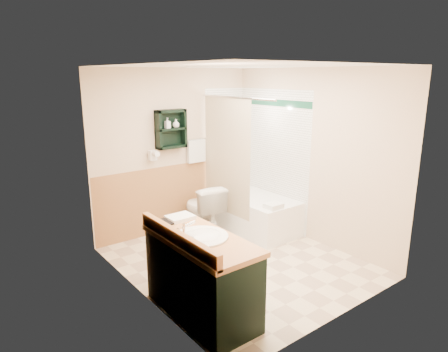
# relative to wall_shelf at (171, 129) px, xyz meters

# --- Properties ---
(floor) EXTENTS (3.00, 3.00, 0.00)m
(floor) POSITION_rel_wall_shelf_xyz_m (0.10, -1.41, -1.55)
(floor) COLOR beige
(floor) RESTS_ON ground
(back_wall) EXTENTS (2.60, 0.04, 2.40)m
(back_wall) POSITION_rel_wall_shelf_xyz_m (0.10, 0.11, -0.35)
(back_wall) COLOR beige
(back_wall) RESTS_ON ground
(left_wall) EXTENTS (0.04, 3.00, 2.40)m
(left_wall) POSITION_rel_wall_shelf_xyz_m (-1.22, -1.41, -0.35)
(left_wall) COLOR beige
(left_wall) RESTS_ON ground
(right_wall) EXTENTS (0.04, 3.00, 2.40)m
(right_wall) POSITION_rel_wall_shelf_xyz_m (1.42, -1.41, -0.35)
(right_wall) COLOR beige
(right_wall) RESTS_ON ground
(ceiling) EXTENTS (2.60, 3.00, 0.04)m
(ceiling) POSITION_rel_wall_shelf_xyz_m (0.10, -1.41, 0.87)
(ceiling) COLOR white
(ceiling) RESTS_ON back_wall
(wainscot_left) EXTENTS (2.98, 2.98, 1.00)m
(wainscot_left) POSITION_rel_wall_shelf_xyz_m (-1.19, -1.41, -1.05)
(wainscot_left) COLOR tan
(wainscot_left) RESTS_ON left_wall
(wainscot_back) EXTENTS (2.58, 2.58, 1.00)m
(wainscot_back) POSITION_rel_wall_shelf_xyz_m (0.10, 0.08, -1.05)
(wainscot_back) COLOR tan
(wainscot_back) RESTS_ON back_wall
(mirror_frame) EXTENTS (1.30, 1.30, 1.00)m
(mirror_frame) POSITION_rel_wall_shelf_xyz_m (-1.17, -1.96, -0.05)
(mirror_frame) COLOR brown
(mirror_frame) RESTS_ON left_wall
(mirror_glass) EXTENTS (1.20, 1.20, 0.90)m
(mirror_glass) POSITION_rel_wall_shelf_xyz_m (-1.17, -1.96, -0.05)
(mirror_glass) COLOR white
(mirror_glass) RESTS_ON left_wall
(tile_right) EXTENTS (1.50, 1.50, 2.10)m
(tile_right) POSITION_rel_wall_shelf_xyz_m (1.38, -0.66, -0.50)
(tile_right) COLOR white
(tile_right) RESTS_ON right_wall
(tile_back) EXTENTS (0.95, 0.95, 2.10)m
(tile_back) POSITION_rel_wall_shelf_xyz_m (1.13, 0.07, -0.50)
(tile_back) COLOR white
(tile_back) RESTS_ON back_wall
(tile_accent) EXTENTS (1.50, 1.50, 0.10)m
(tile_accent) POSITION_rel_wall_shelf_xyz_m (1.37, -0.66, 0.35)
(tile_accent) COLOR #144832
(tile_accent) RESTS_ON right_wall
(wall_shelf) EXTENTS (0.45, 0.15, 0.55)m
(wall_shelf) POSITION_rel_wall_shelf_xyz_m (0.00, 0.00, 0.00)
(wall_shelf) COLOR black
(wall_shelf) RESTS_ON back_wall
(hair_dryer) EXTENTS (0.10, 0.24, 0.18)m
(hair_dryer) POSITION_rel_wall_shelf_xyz_m (-0.30, 0.02, -0.35)
(hair_dryer) COLOR silver
(hair_dryer) RESTS_ON back_wall
(towel_bar) EXTENTS (0.40, 0.06, 0.40)m
(towel_bar) POSITION_rel_wall_shelf_xyz_m (0.45, 0.04, -0.20)
(towel_bar) COLOR silver
(towel_bar) RESTS_ON back_wall
(curtain_rod) EXTENTS (0.03, 1.60, 0.03)m
(curtain_rod) POSITION_rel_wall_shelf_xyz_m (0.63, -0.66, 0.45)
(curtain_rod) COLOR silver
(curtain_rod) RESTS_ON back_wall
(shower_curtain) EXTENTS (1.05, 1.05, 1.70)m
(shower_curtain) POSITION_rel_wall_shelf_xyz_m (0.63, -0.48, -0.40)
(shower_curtain) COLOR beige
(shower_curtain) RESTS_ON curtain_rod
(vanity) EXTENTS (0.59, 1.28, 0.81)m
(vanity) POSITION_rel_wall_shelf_xyz_m (-0.89, -2.04, -1.14)
(vanity) COLOR black
(vanity) RESTS_ON ground
(bathtub) EXTENTS (0.77, 1.50, 0.52)m
(bathtub) POSITION_rel_wall_shelf_xyz_m (1.03, -0.61, -1.29)
(bathtub) COLOR white
(bathtub) RESTS_ON ground
(toilet) EXTENTS (0.52, 0.82, 0.76)m
(toilet) POSITION_rel_wall_shelf_xyz_m (0.27, -0.37, -1.17)
(toilet) COLOR white
(toilet) RESTS_ON ground
(counter_towel) EXTENTS (0.27, 0.21, 0.04)m
(counter_towel) POSITION_rel_wall_shelf_xyz_m (-0.79, -1.51, -0.72)
(counter_towel) COLOR silver
(counter_towel) RESTS_ON vanity
(vanity_book) EXTENTS (0.16, 0.04, 0.21)m
(vanity_book) POSITION_rel_wall_shelf_xyz_m (-1.06, -1.52, -0.63)
(vanity_book) COLOR black
(vanity_book) RESTS_ON vanity
(tub_towel) EXTENTS (0.23, 0.19, 0.07)m
(tub_towel) POSITION_rel_wall_shelf_xyz_m (0.86, -1.24, -1.00)
(tub_towel) COLOR silver
(tub_towel) RESTS_ON bathtub
(soap_bottle_a) EXTENTS (0.07, 0.15, 0.07)m
(soap_bottle_a) POSITION_rel_wall_shelf_xyz_m (-0.06, -0.01, 0.05)
(soap_bottle_a) COLOR white
(soap_bottle_a) RESTS_ON wall_shelf
(soap_bottle_b) EXTENTS (0.13, 0.15, 0.09)m
(soap_bottle_b) POSITION_rel_wall_shelf_xyz_m (0.08, -0.01, 0.06)
(soap_bottle_b) COLOR white
(soap_bottle_b) RESTS_ON wall_shelf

